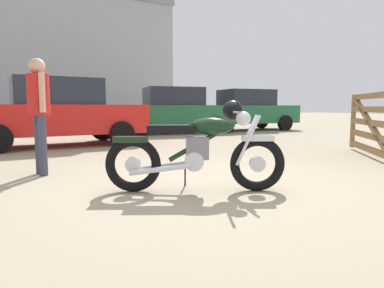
{
  "coord_description": "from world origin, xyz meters",
  "views": [
    {
      "loc": [
        -1.78,
        -3.91,
        0.98
      ],
      "look_at": [
        -0.13,
        -0.02,
        0.52
      ],
      "focal_mm": 31.99,
      "sensor_mm": 36.0,
      "label": 1
    }
  ],
  "objects_px": {
    "vintage_motorcycle": "(200,149)",
    "silver_sedan_mid": "(246,110)",
    "bystander": "(39,104)",
    "timber_gate": "(376,122)",
    "blue_hatchback_right": "(57,112)",
    "white_estate_far": "(173,111)"
  },
  "relations": [
    {
      "from": "vintage_motorcycle",
      "to": "silver_sedan_mid",
      "type": "bearing_deg",
      "value": 76.77
    },
    {
      "from": "vintage_motorcycle",
      "to": "silver_sedan_mid",
      "type": "relative_size",
      "value": 0.47
    },
    {
      "from": "bystander",
      "to": "silver_sedan_mid",
      "type": "relative_size",
      "value": 0.39
    },
    {
      "from": "silver_sedan_mid",
      "to": "timber_gate",
      "type": "bearing_deg",
      "value": 76.54
    },
    {
      "from": "bystander",
      "to": "blue_hatchback_right",
      "type": "distance_m",
      "value": 3.84
    },
    {
      "from": "vintage_motorcycle",
      "to": "silver_sedan_mid",
      "type": "xyz_separation_m",
      "value": [
        6.03,
        8.7,
        0.34
      ]
    },
    {
      "from": "timber_gate",
      "to": "bystander",
      "type": "distance_m",
      "value": 5.81
    },
    {
      "from": "blue_hatchback_right",
      "to": "silver_sedan_mid",
      "type": "xyz_separation_m",
      "value": [
        7.4,
        3.12,
        0.0
      ]
    },
    {
      "from": "silver_sedan_mid",
      "to": "white_estate_far",
      "type": "xyz_separation_m",
      "value": [
        -3.36,
        -0.4,
        0.0
      ]
    },
    {
      "from": "blue_hatchback_right",
      "to": "silver_sedan_mid",
      "type": "bearing_deg",
      "value": 15.51
    },
    {
      "from": "bystander",
      "to": "white_estate_far",
      "type": "xyz_separation_m",
      "value": [
        4.39,
        6.54,
        -0.18
      ]
    },
    {
      "from": "blue_hatchback_right",
      "to": "white_estate_far",
      "type": "bearing_deg",
      "value": 26.56
    },
    {
      "from": "blue_hatchback_right",
      "to": "silver_sedan_mid",
      "type": "relative_size",
      "value": 1.04
    },
    {
      "from": "silver_sedan_mid",
      "to": "white_estate_far",
      "type": "relative_size",
      "value": 0.98
    },
    {
      "from": "vintage_motorcycle",
      "to": "bystander",
      "type": "height_order",
      "value": "bystander"
    },
    {
      "from": "blue_hatchback_right",
      "to": "timber_gate",
      "type": "bearing_deg",
      "value": -48.01
    },
    {
      "from": "bystander",
      "to": "white_estate_far",
      "type": "height_order",
      "value": "white_estate_far"
    },
    {
      "from": "bystander",
      "to": "blue_hatchback_right",
      "type": "relative_size",
      "value": 0.38
    },
    {
      "from": "bystander",
      "to": "blue_hatchback_right",
      "type": "bearing_deg",
      "value": 69.23
    },
    {
      "from": "bystander",
      "to": "silver_sedan_mid",
      "type": "height_order",
      "value": "silver_sedan_mid"
    },
    {
      "from": "vintage_motorcycle",
      "to": "timber_gate",
      "type": "relative_size",
      "value": 0.9
    },
    {
      "from": "vintage_motorcycle",
      "to": "timber_gate",
      "type": "bearing_deg",
      "value": 34.77
    }
  ]
}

